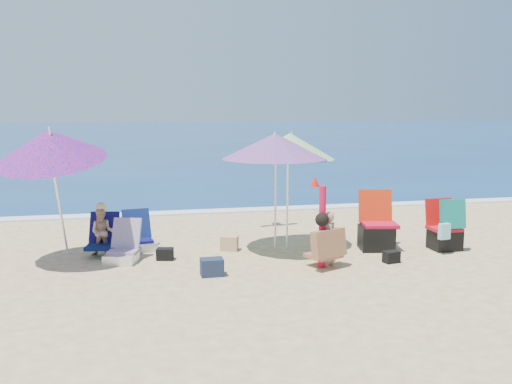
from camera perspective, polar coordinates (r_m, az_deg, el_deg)
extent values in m
plane|color=#D8BC84|center=(9.10, 3.22, -7.73)|extent=(120.00, 120.00, 0.00)
cube|color=navy|center=(53.52, -9.86, 5.69)|extent=(120.00, 80.00, 0.12)
cube|color=white|center=(13.94, -2.40, -1.88)|extent=(120.00, 0.50, 0.04)
cylinder|color=silver|center=(10.03, 1.96, -0.47)|extent=(0.04, 0.04, 1.95)
cone|color=#E71E70|center=(9.84, 1.92, 4.63)|extent=(2.25, 2.25, 0.44)
cylinder|color=white|center=(9.73, 1.89, 5.74)|extent=(0.04, 0.04, 0.12)
cylinder|color=white|center=(10.13, 3.17, -0.42)|extent=(0.05, 0.05, 1.94)
cone|color=green|center=(10.09, 3.42, 4.64)|extent=(1.95, 1.95, 0.46)
cylinder|color=silver|center=(10.15, 3.61, 5.81)|extent=(0.04, 0.04, 0.12)
cylinder|color=white|center=(9.99, -19.23, -0.83)|extent=(0.21, 0.51, 1.96)
cone|color=#C71C67|center=(9.57, -20.05, 4.46)|extent=(2.24, 2.28, 0.91)
cylinder|color=white|center=(9.42, -20.04, 5.77)|extent=(0.05, 0.07, 0.14)
cylinder|color=#C10D34|center=(9.08, 6.67, -3.52)|extent=(0.14, 0.14, 1.32)
cone|color=red|center=(9.07, 5.95, 1.06)|extent=(0.19, 0.19, 0.16)
cube|color=#0C0D44|center=(10.38, -11.79, -4.84)|extent=(0.56, 0.51, 0.06)
cube|color=#0C1A47|center=(10.56, -11.92, -3.14)|extent=(0.53, 0.36, 0.52)
cube|color=silver|center=(10.38, -11.45, -5.38)|extent=(0.58, 0.53, 0.16)
cube|color=#F05458|center=(9.74, -13.11, -5.81)|extent=(0.58, 0.54, 0.06)
cube|color=#C3454B|center=(9.86, -12.89, -4.08)|extent=(0.54, 0.41, 0.51)
cube|color=silver|center=(9.67, -13.39, -6.50)|extent=(0.60, 0.57, 0.15)
cube|color=red|center=(10.44, 12.32, -3.23)|extent=(0.69, 0.64, 0.06)
cube|color=red|center=(10.61, 11.89, -1.37)|extent=(0.62, 0.28, 0.60)
cube|color=black|center=(10.45, 11.98, -4.53)|extent=(0.67, 0.61, 0.43)
cube|color=red|center=(10.74, 18.40, -3.51)|extent=(0.52, 0.47, 0.06)
cube|color=red|center=(10.88, 17.90, -1.95)|extent=(0.52, 0.15, 0.52)
cube|color=black|center=(10.79, 18.43, -4.55)|extent=(0.50, 0.45, 0.37)
cube|color=#0B8D6C|center=(10.53, 19.17, -2.10)|extent=(0.46, 0.17, 0.52)
cube|color=#8ACCDD|center=(10.37, 18.40, -3.78)|extent=(0.22, 0.13, 0.28)
imported|color=tan|center=(9.21, 7.26, -4.72)|extent=(0.38, 0.33, 0.89)
cube|color=#491071|center=(9.26, 6.79, -6.33)|extent=(0.63, 0.60, 0.06)
cube|color=#360D5F|center=(9.04, 7.32, -5.16)|extent=(0.65, 0.45, 0.45)
sphere|color=black|center=(8.99, 6.65, -2.77)|extent=(0.22, 0.22, 0.22)
imported|color=tan|center=(10.12, -15.18, -3.93)|extent=(0.45, 0.38, 0.83)
cube|color=#0B163F|center=(10.11, -15.26, -5.30)|extent=(0.57, 0.52, 0.06)
cube|color=#0F0C46|center=(10.32, -15.00, -3.46)|extent=(0.55, 0.38, 0.54)
sphere|color=tan|center=(10.13, -15.29, -1.55)|extent=(0.20, 0.20, 0.20)
cube|color=#1C253E|center=(8.73, -4.46, -7.54)|extent=(0.35, 0.25, 0.27)
cube|color=black|center=(9.71, -9.14, -6.17)|extent=(0.31, 0.26, 0.20)
cube|color=tan|center=(10.21, -2.70, -5.16)|extent=(0.36, 0.31, 0.26)
cube|color=#1A253A|center=(10.17, 7.30, -5.18)|extent=(0.46, 0.39, 0.29)
cube|color=black|center=(9.68, 13.45, -6.36)|extent=(0.28, 0.22, 0.19)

